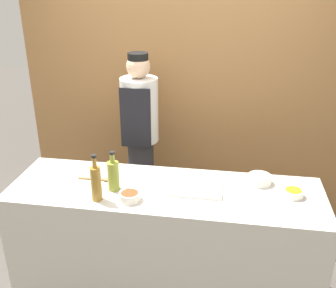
{
  "coord_description": "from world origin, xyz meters",
  "views": [
    {
      "loc": [
        0.39,
        -2.32,
        2.27
      ],
      "look_at": [
        0.0,
        0.13,
        1.19
      ],
      "focal_mm": 42.0,
      "sensor_mm": 36.0,
      "label": 1
    }
  ],
  "objects_px": {
    "bottle_vinegar": "(96,182)",
    "chef_center": "(140,141)",
    "sauce_bowl_purple": "(260,179)",
    "bottle_oil": "(113,175)",
    "sauce_bowl_brown": "(130,196)",
    "wooden_spoon": "(99,179)",
    "cutting_board": "(196,190)",
    "sauce_bowl_orange": "(293,193)"
  },
  "relations": [
    {
      "from": "bottle_vinegar",
      "to": "sauce_bowl_orange",
      "type": "bearing_deg",
      "value": 10.87
    },
    {
      "from": "wooden_spoon",
      "to": "chef_center",
      "type": "height_order",
      "value": "chef_center"
    },
    {
      "from": "cutting_board",
      "to": "wooden_spoon",
      "type": "bearing_deg",
      "value": 176.73
    },
    {
      "from": "chef_center",
      "to": "cutting_board",
      "type": "bearing_deg",
      "value": -53.26
    },
    {
      "from": "sauce_bowl_orange",
      "to": "bottle_oil",
      "type": "relative_size",
      "value": 0.47
    },
    {
      "from": "sauce_bowl_brown",
      "to": "wooden_spoon",
      "type": "xyz_separation_m",
      "value": [
        -0.29,
        0.22,
        -0.02
      ]
    },
    {
      "from": "cutting_board",
      "to": "chef_center",
      "type": "bearing_deg",
      "value": 126.74
    },
    {
      "from": "bottle_oil",
      "to": "chef_center",
      "type": "height_order",
      "value": "chef_center"
    },
    {
      "from": "sauce_bowl_purple",
      "to": "cutting_board",
      "type": "xyz_separation_m",
      "value": [
        -0.43,
        -0.18,
        -0.02
      ]
    },
    {
      "from": "wooden_spoon",
      "to": "sauce_bowl_orange",
      "type": "bearing_deg",
      "value": -0.18
    },
    {
      "from": "sauce_bowl_brown",
      "to": "cutting_board",
      "type": "height_order",
      "value": "sauce_bowl_brown"
    },
    {
      "from": "bottle_vinegar",
      "to": "chef_center",
      "type": "height_order",
      "value": "chef_center"
    },
    {
      "from": "cutting_board",
      "to": "sauce_bowl_brown",
      "type": "bearing_deg",
      "value": -156.1
    },
    {
      "from": "sauce_bowl_brown",
      "to": "sauce_bowl_purple",
      "type": "height_order",
      "value": "sauce_bowl_purple"
    },
    {
      "from": "sauce_bowl_brown",
      "to": "cutting_board",
      "type": "distance_m",
      "value": 0.45
    },
    {
      "from": "cutting_board",
      "to": "bottle_oil",
      "type": "xyz_separation_m",
      "value": [
        -0.56,
        -0.06,
        0.1
      ]
    },
    {
      "from": "bottle_vinegar",
      "to": "bottle_oil",
      "type": "distance_m",
      "value": 0.16
    },
    {
      "from": "bottle_oil",
      "to": "wooden_spoon",
      "type": "height_order",
      "value": "bottle_oil"
    },
    {
      "from": "sauce_bowl_orange",
      "to": "sauce_bowl_purple",
      "type": "height_order",
      "value": "sauce_bowl_purple"
    },
    {
      "from": "cutting_board",
      "to": "bottle_vinegar",
      "type": "distance_m",
      "value": 0.67
    },
    {
      "from": "sauce_bowl_purple",
      "to": "bottle_vinegar",
      "type": "bearing_deg",
      "value": -159.64
    },
    {
      "from": "sauce_bowl_purple",
      "to": "wooden_spoon",
      "type": "xyz_separation_m",
      "value": [
        -1.13,
        -0.14,
        -0.02
      ]
    },
    {
      "from": "sauce_bowl_brown",
      "to": "bottle_oil",
      "type": "relative_size",
      "value": 0.49
    },
    {
      "from": "wooden_spoon",
      "to": "chef_center",
      "type": "distance_m",
      "value": 0.72
    },
    {
      "from": "cutting_board",
      "to": "bottle_oil",
      "type": "distance_m",
      "value": 0.57
    },
    {
      "from": "sauce_bowl_orange",
      "to": "bottle_vinegar",
      "type": "xyz_separation_m",
      "value": [
        -1.27,
        -0.24,
        0.1
      ]
    },
    {
      "from": "bottle_vinegar",
      "to": "bottle_oil",
      "type": "height_order",
      "value": "bottle_vinegar"
    },
    {
      "from": "bottle_vinegar",
      "to": "wooden_spoon",
      "type": "xyz_separation_m",
      "value": [
        -0.07,
        0.25,
        -0.12
      ]
    },
    {
      "from": "sauce_bowl_brown",
      "to": "bottle_oil",
      "type": "height_order",
      "value": "bottle_oil"
    },
    {
      "from": "sauce_bowl_brown",
      "to": "sauce_bowl_orange",
      "type": "height_order",
      "value": "sauce_bowl_brown"
    },
    {
      "from": "sauce_bowl_orange",
      "to": "bottle_oil",
      "type": "distance_m",
      "value": 1.21
    },
    {
      "from": "sauce_bowl_orange",
      "to": "bottle_oil",
      "type": "height_order",
      "value": "bottle_oil"
    },
    {
      "from": "chef_center",
      "to": "sauce_bowl_purple",
      "type": "bearing_deg",
      "value": -29.5
    },
    {
      "from": "bottle_vinegar",
      "to": "sauce_bowl_brown",
      "type": "bearing_deg",
      "value": 6.64
    },
    {
      "from": "sauce_bowl_brown",
      "to": "sauce_bowl_orange",
      "type": "relative_size",
      "value": 1.06
    },
    {
      "from": "bottle_oil",
      "to": "sauce_bowl_orange",
      "type": "bearing_deg",
      "value": 4.7
    },
    {
      "from": "sauce_bowl_orange",
      "to": "bottle_oil",
      "type": "xyz_separation_m",
      "value": [
        -1.2,
        -0.1,
        0.08
      ]
    },
    {
      "from": "bottle_vinegar",
      "to": "chef_center",
      "type": "distance_m",
      "value": 0.96
    },
    {
      "from": "sauce_bowl_brown",
      "to": "cutting_board",
      "type": "relative_size",
      "value": 0.39
    },
    {
      "from": "sauce_bowl_brown",
      "to": "bottle_oil",
      "type": "distance_m",
      "value": 0.2
    },
    {
      "from": "cutting_board",
      "to": "bottle_vinegar",
      "type": "relative_size",
      "value": 1.1
    },
    {
      "from": "sauce_bowl_purple",
      "to": "cutting_board",
      "type": "bearing_deg",
      "value": -156.87
    }
  ]
}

